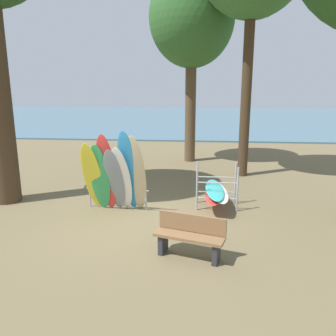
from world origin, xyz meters
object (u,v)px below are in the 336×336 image
Objects in this scene: tree_mid_behind at (192,19)px; leaning_board_pile at (115,176)px; park_bench at (190,235)px; board_storage_rack at (216,191)px.

tree_mid_behind is 8.77m from leaning_board_pile.
tree_mid_behind is 5.73× the size of park_bench.
leaning_board_pile is at bearing 132.32° from park_bench.
board_storage_rack is 3.04m from park_bench.
board_storage_rack is (0.95, -6.20, -5.71)m from tree_mid_behind.
tree_mid_behind is 3.65× the size of leaning_board_pile.
tree_mid_behind is 3.92× the size of board_storage_rack.
park_bench is (0.33, -9.17, -5.72)m from tree_mid_behind.
park_bench is at bearing -47.68° from leaning_board_pile.
leaning_board_pile is 3.18m from park_bench.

